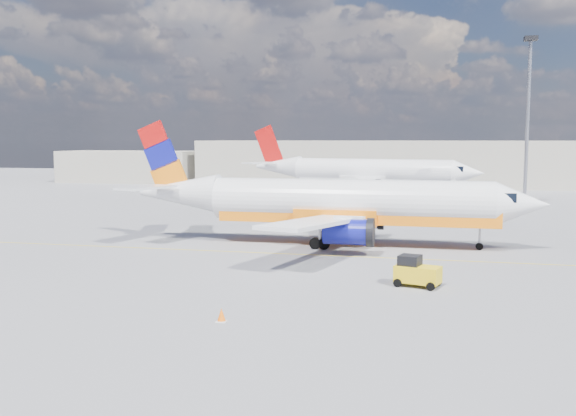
% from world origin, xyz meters
% --- Properties ---
extents(ground, '(240.00, 240.00, 0.00)m').
position_xyz_m(ground, '(0.00, 0.00, 0.00)').
color(ground, slate).
rests_on(ground, ground).
extents(taxi_line, '(70.00, 0.15, 0.01)m').
position_xyz_m(taxi_line, '(0.00, 3.00, 0.01)').
color(taxi_line, yellow).
rests_on(taxi_line, ground).
extents(terminal_main, '(70.00, 14.00, 8.00)m').
position_xyz_m(terminal_main, '(5.00, 75.00, 4.00)').
color(terminal_main, '#AFA897').
rests_on(terminal_main, ground).
extents(terminal_annex, '(26.00, 10.00, 6.00)m').
position_xyz_m(terminal_annex, '(-45.00, 72.00, 3.00)').
color(terminal_annex, '#AFA897').
rests_on(terminal_annex, ground).
extents(main_jet, '(32.78, 25.97, 9.95)m').
position_xyz_m(main_jet, '(5.02, 7.84, 3.32)').
color(main_jet, white).
rests_on(main_jet, ground).
extents(second_jet, '(34.73, 26.82, 10.48)m').
position_xyz_m(second_jet, '(2.74, 50.86, 3.49)').
color(second_jet, white).
rests_on(second_jet, ground).
extents(gse_tug, '(2.75, 2.12, 1.76)m').
position_xyz_m(gse_tug, '(11.56, -5.42, 0.83)').
color(gse_tug, black).
rests_on(gse_tug, ground).
extents(traffic_cone, '(0.45, 0.45, 0.64)m').
position_xyz_m(traffic_cone, '(3.06, -14.61, 0.31)').
color(traffic_cone, white).
rests_on(traffic_cone, ground).
extents(floodlight_mast, '(1.47, 1.47, 20.19)m').
position_xyz_m(floodlight_mast, '(23.03, 38.64, 12.11)').
color(floodlight_mast, '#9998A0').
rests_on(floodlight_mast, ground).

